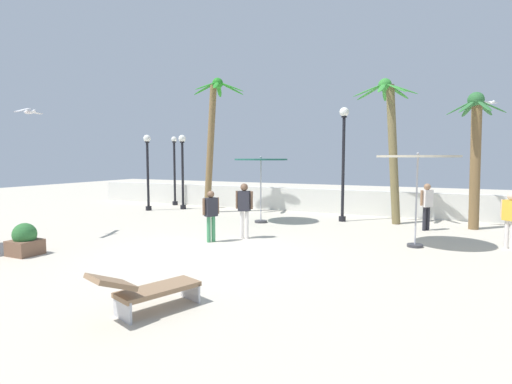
% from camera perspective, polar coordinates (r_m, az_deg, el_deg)
% --- Properties ---
extents(ground_plane, '(56.00, 56.00, 0.00)m').
position_cam_1_polar(ground_plane, '(10.99, -7.24, -8.61)').
color(ground_plane, beige).
extents(boundary_wall, '(25.20, 0.30, 1.09)m').
position_cam_1_polar(boundary_wall, '(19.15, 7.63, -1.16)').
color(boundary_wall, silver).
rests_on(boundary_wall, ground_plane).
extents(patio_umbrella_1, '(2.06, 2.06, 2.61)m').
position_cam_1_polar(patio_umbrella_1, '(15.70, 0.70, 3.92)').
color(patio_umbrella_1, '#333338').
rests_on(patio_umbrella_1, ground_plane).
extents(patio_umbrella_2, '(2.24, 2.24, 2.71)m').
position_cam_1_polar(patio_umbrella_2, '(12.25, 21.95, 4.03)').
color(patio_umbrella_2, '#333338').
rests_on(patio_umbrella_2, ground_plane).
extents(palm_tree_0, '(1.93, 1.82, 4.84)m').
position_cam_1_polar(palm_tree_0, '(16.22, 28.68, 5.73)').
color(palm_tree_0, brown).
rests_on(palm_tree_0, ground_plane).
extents(palm_tree_1, '(2.42, 2.48, 5.57)m').
position_cam_1_polar(palm_tree_1, '(16.34, 18.56, 7.78)').
color(palm_tree_1, olive).
rests_on(palm_tree_1, ground_plane).
extents(palm_tree_2, '(2.54, 2.42, 6.13)m').
position_cam_1_polar(palm_tree_2, '(18.66, -6.21, 8.51)').
color(palm_tree_2, brown).
rests_on(palm_tree_2, ground_plane).
extents(lamp_post_0, '(0.30, 0.30, 3.67)m').
position_cam_1_polar(lamp_post_0, '(21.96, -11.48, 3.32)').
color(lamp_post_0, black).
rests_on(lamp_post_0, ground_plane).
extents(lamp_post_1, '(0.35, 0.35, 3.64)m').
position_cam_1_polar(lamp_post_1, '(20.04, -15.12, 3.70)').
color(lamp_post_1, black).
rests_on(lamp_post_1, ground_plane).
extents(lamp_post_2, '(0.36, 0.36, 3.66)m').
position_cam_1_polar(lamp_post_2, '(20.14, -10.38, 3.89)').
color(lamp_post_2, black).
rests_on(lamp_post_2, ground_plane).
extents(lamp_post_3, '(0.38, 0.38, 4.53)m').
position_cam_1_polar(lamp_post_3, '(16.38, 12.30, 5.65)').
color(lamp_post_3, black).
rests_on(lamp_post_3, ground_plane).
extents(lounge_chair_0, '(1.14, 1.91, 0.81)m').
position_cam_1_polar(lounge_chair_0, '(7.04, -15.26, -13.12)').
color(lounge_chair_0, '#B7B7BC').
rests_on(lounge_chair_0, ground_plane).
extents(guest_0, '(0.39, 0.50, 1.56)m').
position_cam_1_polar(guest_0, '(12.23, -6.41, -2.73)').
color(guest_0, '#3F8C59').
rests_on(guest_0, ground_plane).
extents(guest_1, '(0.47, 0.40, 1.60)m').
position_cam_1_polar(guest_1, '(13.29, 32.39, -2.77)').
color(guest_1, silver).
rests_on(guest_1, ground_plane).
extents(guest_2, '(0.55, 0.31, 1.75)m').
position_cam_1_polar(guest_2, '(12.67, -1.68, -1.86)').
color(guest_2, silver).
rests_on(guest_2, ground_plane).
extents(guest_3, '(0.42, 0.43, 1.65)m').
position_cam_1_polar(guest_3, '(15.27, 23.05, -1.34)').
color(guest_3, '#26262D').
rests_on(guest_3, ground_plane).
extents(seagull_0, '(0.68, 1.28, 0.19)m').
position_cam_1_polar(seagull_0, '(14.47, -29.45, 9.89)').
color(seagull_0, white).
extents(seagull_1, '(0.70, 0.93, 0.14)m').
position_cam_1_polar(seagull_1, '(17.83, 30.20, 10.90)').
color(seagull_1, white).
extents(planter, '(0.70, 0.70, 0.85)m').
position_cam_1_polar(planter, '(12.25, -29.94, -5.99)').
color(planter, brown).
rests_on(planter, ground_plane).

